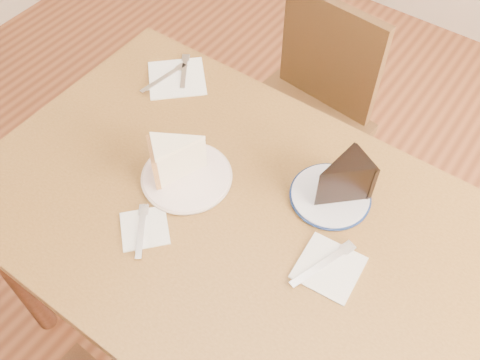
% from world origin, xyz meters
% --- Properties ---
extents(ground, '(4.00, 4.00, 0.00)m').
position_xyz_m(ground, '(0.00, 0.00, 0.00)').
color(ground, '#4E2614').
rests_on(ground, ground).
extents(table, '(1.20, 0.80, 0.75)m').
position_xyz_m(table, '(0.00, 0.00, 0.65)').
color(table, '#4D3215').
rests_on(table, ground).
extents(chair_far, '(0.46, 0.46, 0.85)m').
position_xyz_m(chair_far, '(-0.13, 0.58, 0.47)').
color(chair_far, '#321E0F').
rests_on(chair_far, ground).
extents(plate_cream, '(0.21, 0.21, 0.01)m').
position_xyz_m(plate_cream, '(-0.13, 0.02, 0.76)').
color(plate_cream, white).
rests_on(plate_cream, table).
extents(plate_navy, '(0.18, 0.18, 0.01)m').
position_xyz_m(plate_navy, '(0.17, 0.17, 0.76)').
color(plate_navy, white).
rests_on(plate_navy, table).
extents(carrot_cake, '(0.14, 0.15, 0.09)m').
position_xyz_m(carrot_cake, '(-0.15, 0.02, 0.81)').
color(carrot_cake, beige).
rests_on(carrot_cake, plate_cream).
extents(chocolate_cake, '(0.13, 0.14, 0.10)m').
position_xyz_m(chocolate_cake, '(0.18, 0.17, 0.81)').
color(chocolate_cake, black).
rests_on(chocolate_cake, plate_navy).
extents(napkin_cream, '(0.15, 0.15, 0.00)m').
position_xyz_m(napkin_cream, '(-0.12, -0.15, 0.75)').
color(napkin_cream, white).
rests_on(napkin_cream, table).
extents(napkin_navy, '(0.14, 0.14, 0.00)m').
position_xyz_m(napkin_navy, '(0.26, 0.01, 0.75)').
color(napkin_navy, white).
rests_on(napkin_navy, table).
extents(napkin_spare, '(0.22, 0.22, 0.00)m').
position_xyz_m(napkin_spare, '(-0.38, 0.27, 0.75)').
color(napkin_spare, white).
rests_on(napkin_spare, table).
extents(fork_cream, '(0.09, 0.12, 0.00)m').
position_xyz_m(fork_cream, '(-0.12, -0.16, 0.76)').
color(fork_cream, silver).
rests_on(fork_cream, napkin_cream).
extents(knife_navy, '(0.07, 0.17, 0.00)m').
position_xyz_m(knife_navy, '(0.25, 0.00, 0.76)').
color(knife_navy, silver).
rests_on(knife_navy, napkin_navy).
extents(fork_spare, '(0.09, 0.12, 0.00)m').
position_xyz_m(fork_spare, '(-0.38, 0.30, 0.76)').
color(fork_spare, white).
rests_on(fork_spare, napkin_spare).
extents(knife_spare, '(0.04, 0.16, 0.00)m').
position_xyz_m(knife_spare, '(-0.41, 0.25, 0.76)').
color(knife_spare, silver).
rests_on(knife_spare, napkin_spare).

